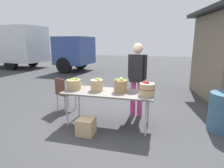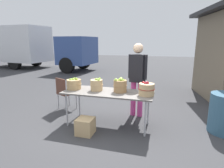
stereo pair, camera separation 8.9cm
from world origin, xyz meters
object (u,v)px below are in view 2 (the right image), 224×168
object	(u,v)px
apple_basket_green_2	(120,85)
produce_crate	(85,126)
apple_basket_green_0	(74,84)
vendor_adult	(137,74)
box_truck	(30,46)
apple_basket_green_1	(97,85)
folding_chair	(65,91)
apple_basket_red_0	(146,89)
market_table	(108,94)

from	to	relation	value
apple_basket_green_2	produce_crate	world-z (taller)	apple_basket_green_2
apple_basket_green_0	vendor_adult	distance (m)	1.49
vendor_adult	box_truck	world-z (taller)	box_truck
apple_basket_green_2	produce_crate	bearing A→B (deg)	-133.65
box_truck	produce_crate	distance (m)	10.63
apple_basket_green_1	produce_crate	size ratio (longest dim) A/B	0.87
vendor_adult	folding_chair	world-z (taller)	vendor_adult
apple_basket_green_1	folding_chair	size ratio (longest dim) A/B	0.33
box_truck	apple_basket_green_2	bearing A→B (deg)	-37.12
apple_basket_red_0	folding_chair	size ratio (longest dim) A/B	0.38
box_truck	folding_chair	bearing A→B (deg)	-41.50
apple_basket_red_0	produce_crate	bearing A→B (deg)	-156.34
apple_basket_red_0	vendor_adult	size ratio (longest dim) A/B	0.18
market_table	apple_basket_green_1	distance (m)	0.32
apple_basket_red_0	apple_basket_green_2	bearing A→B (deg)	170.35
apple_basket_green_1	apple_basket_green_2	distance (m)	0.52
folding_chair	apple_basket_red_0	bearing A→B (deg)	-170.12
apple_basket_green_1	folding_chair	distance (m)	1.30
market_table	produce_crate	size ratio (longest dim) A/B	5.88
market_table	box_truck	size ratio (longest dim) A/B	0.24
apple_basket_green_0	produce_crate	bearing A→B (deg)	-47.38
produce_crate	apple_basket_green_1	bearing A→B (deg)	86.19
folding_chair	produce_crate	world-z (taller)	folding_chair
apple_basket_red_0	vendor_adult	bearing A→B (deg)	111.95
vendor_adult	box_truck	distance (m)	10.35
apple_basket_green_1	folding_chair	xyz separation A→B (m)	(-1.12, 0.55, -0.37)
apple_basket_red_0	vendor_adult	distance (m)	0.81
apple_basket_green_0	apple_basket_green_1	size ratio (longest dim) A/B	1.19
apple_basket_green_0	apple_basket_red_0	distance (m)	1.61
apple_basket_green_2	produce_crate	xyz separation A→B (m)	(-0.55, -0.58, -0.73)
apple_basket_red_0	folding_chair	distance (m)	2.31
apple_basket_green_1	market_table	bearing A→B (deg)	-6.83
apple_basket_green_1	vendor_adult	world-z (taller)	vendor_adult
apple_basket_red_0	box_truck	bearing A→B (deg)	140.06
market_table	produce_crate	bearing A→B (deg)	-119.86
box_truck	folding_chair	world-z (taller)	box_truck
box_truck	folding_chair	xyz separation A→B (m)	(6.26, -6.46, -0.98)
apple_basket_green_0	apple_basket_red_0	world-z (taller)	apple_basket_red_0
apple_basket_green_0	box_truck	xyz separation A→B (m)	(-6.85, 7.03, 0.62)
apple_basket_green_2	apple_basket_red_0	distance (m)	0.56
box_truck	apple_basket_red_0	bearing A→B (deg)	-35.58
apple_basket_red_0	market_table	bearing A→B (deg)	176.89
market_table	apple_basket_red_0	distance (m)	0.83
market_table	apple_basket_green_2	size ratio (longest dim) A/B	6.23
apple_basket_green_2	produce_crate	distance (m)	1.09
vendor_adult	folding_chair	distance (m)	1.97
market_table	apple_basket_red_0	size ratio (longest dim) A/B	5.89
apple_basket_green_0	apple_basket_green_2	xyz separation A→B (m)	(1.05, 0.04, 0.03)
apple_basket_red_0	box_truck	world-z (taller)	box_truck
apple_basket_green_0	market_table	bearing A→B (deg)	-0.52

